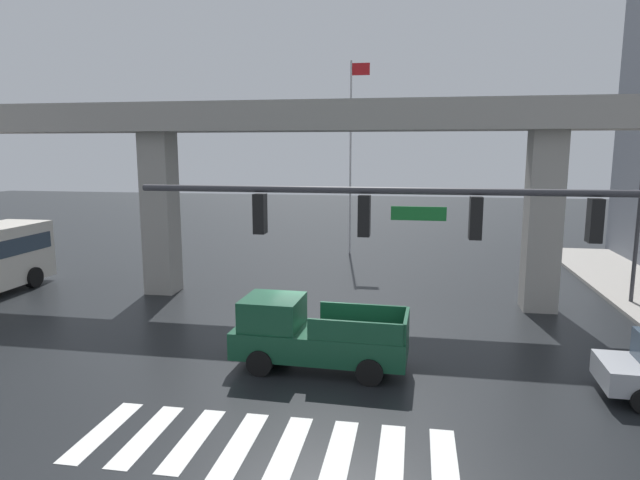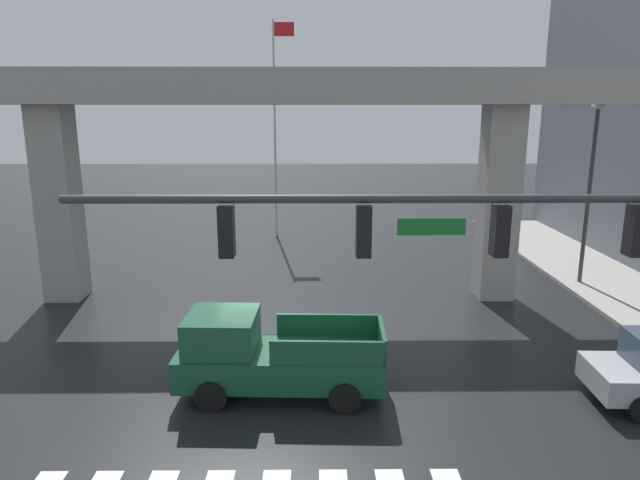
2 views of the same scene
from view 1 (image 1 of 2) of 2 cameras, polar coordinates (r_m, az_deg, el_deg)
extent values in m
plane|color=black|center=(18.47, -0.43, -10.96)|extent=(120.00, 120.00, 0.00)
cube|color=silver|center=(14.32, -21.58, -17.94)|extent=(0.55, 2.80, 0.01)
cube|color=silver|center=(13.81, -17.47, -18.75)|extent=(0.55, 2.80, 0.01)
cube|color=silver|center=(13.38, -13.02, -19.51)|extent=(0.55, 2.80, 0.01)
cube|color=silver|center=(13.03, -8.27, -20.21)|extent=(0.55, 2.80, 0.01)
cube|color=silver|center=(12.77, -3.24, -20.79)|extent=(0.55, 2.80, 0.01)
cube|color=silver|center=(12.59, 1.99, -21.24)|extent=(0.55, 2.80, 0.01)
cube|color=silver|center=(12.52, 7.36, -21.54)|extent=(0.55, 2.80, 0.01)
cube|color=silver|center=(12.53, 12.77, -21.66)|extent=(0.55, 2.80, 0.01)
cube|color=#9E9991|center=(23.07, 2.18, 12.70)|extent=(54.77, 2.34, 1.20)
cube|color=#9E9991|center=(25.58, -16.19, 2.63)|extent=(1.30, 1.30, 7.16)
cube|color=#9E9991|center=(23.53, 22.09, 1.76)|extent=(1.30, 1.30, 7.16)
cube|color=#14472D|center=(16.52, 0.03, -10.59)|extent=(5.16, 2.08, 0.80)
cube|color=#14472D|center=(16.60, -4.91, -7.43)|extent=(1.76, 1.81, 0.90)
cube|color=#3F5160|center=(16.73, -6.46, -7.32)|extent=(0.16, 1.67, 0.77)
cube|color=#14472D|center=(15.29, 3.62, -9.50)|extent=(2.65, 0.20, 0.60)
cube|color=#14472D|center=(16.93, 4.49, -7.61)|extent=(2.65, 0.20, 0.60)
cube|color=#14472D|center=(15.99, 8.94, -8.74)|extent=(0.16, 1.75, 0.60)
cylinder|color=black|center=(16.24, -6.25, -12.52)|extent=(0.77, 0.31, 0.76)
cylinder|color=black|center=(17.85, -4.41, -10.44)|extent=(0.77, 0.31, 0.76)
cylinder|color=black|center=(15.60, 5.18, -13.44)|extent=(0.77, 0.31, 0.76)
cylinder|color=black|center=(17.27, 5.90, -11.15)|extent=(0.77, 0.31, 0.76)
cube|color=#2D3D4C|center=(30.90, -27.75, 0.02)|extent=(2.25, 0.11, 1.49)
cylinder|color=black|center=(29.19, -27.55, -3.45)|extent=(0.36, 0.96, 0.96)
cylinder|color=black|center=(17.69, 28.75, -12.00)|extent=(0.65, 0.26, 0.64)
cylinder|color=#38383D|center=(11.16, 7.72, 5.08)|extent=(10.80, 0.14, 0.14)
cube|color=black|center=(11.70, 26.60, 1.81)|extent=(0.24, 0.32, 0.84)
sphere|color=red|center=(11.68, 26.69, 3.07)|extent=(0.17, 0.17, 0.17)
cube|color=black|center=(11.27, 15.82, 2.19)|extent=(0.24, 0.32, 0.84)
sphere|color=red|center=(11.24, 15.88, 3.51)|extent=(0.17, 0.17, 0.17)
cube|color=black|center=(11.25, 4.61, 2.51)|extent=(0.24, 0.32, 0.84)
sphere|color=red|center=(11.22, 4.62, 3.83)|extent=(0.17, 0.17, 0.17)
cube|color=black|center=(11.66, -6.23, 2.72)|extent=(0.24, 0.32, 0.84)
sphere|color=red|center=(11.63, -6.26, 3.99)|extent=(0.17, 0.17, 0.17)
cube|color=#19722D|center=(11.20, 10.17, 2.72)|extent=(1.10, 0.04, 0.28)
cylinder|color=#38383D|center=(25.93, 30.11, 1.64)|extent=(0.16, 0.16, 7.00)
cylinder|color=silver|center=(33.73, 3.17, 8.30)|extent=(0.12, 0.12, 11.59)
cube|color=red|center=(33.99, 4.22, 17.25)|extent=(1.10, 0.04, 0.70)
camera|label=2|loc=(2.98, -29.50, 19.07)|focal=31.59mm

